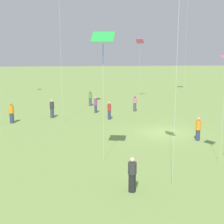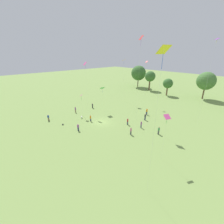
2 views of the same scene
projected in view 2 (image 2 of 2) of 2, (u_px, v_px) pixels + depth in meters
name	position (u px, v px, depth m)	size (l,w,h in m)	color
ground_plane	(102.00, 122.00, 39.53)	(240.00, 240.00, 0.00)	#7A994C
tree_0	(139.00, 73.00, 77.63)	(7.50, 7.50, 10.97)	brown
tree_1	(150.00, 77.00, 71.04)	(4.87, 4.87, 9.03)	brown
tree_2	(168.00, 84.00, 62.51)	(4.04, 4.04, 7.13)	brown
tree_3	(206.00, 81.00, 56.98)	(6.80, 6.80, 10.44)	brown
person_0	(75.00, 110.00, 45.57)	(0.36, 0.36, 1.82)	#847056
person_1	(147.00, 112.00, 43.95)	(0.52, 0.52, 1.90)	#333D5B
person_2	(145.00, 117.00, 40.41)	(0.59, 0.59, 1.82)	#333D5B
person_3	(48.00, 118.00, 40.18)	(0.52, 0.52, 1.69)	#847056
person_4	(93.00, 106.00, 49.16)	(0.52, 0.52, 1.69)	#232328
person_5	(141.00, 124.00, 36.21)	(0.43, 0.43, 1.74)	#333D5B
person_6	(159.00, 131.00, 33.35)	(0.48, 0.48, 1.79)	#4C4C51
person_7	(128.00, 121.00, 37.86)	(0.48, 0.48, 1.73)	#333D5B
person_8	(91.00, 118.00, 39.74)	(0.51, 0.51, 1.76)	#333D5B
person_9	(78.00, 127.00, 34.90)	(0.44, 0.44, 1.73)	#333D5B
person_10	(131.00, 131.00, 33.20)	(0.53, 0.53, 1.72)	#4C4C51
kite_0	(81.00, 96.00, 41.58)	(1.00, 0.98, 6.27)	#E54C99
kite_1	(141.00, 41.00, 34.34)	(1.43, 1.28, 20.74)	red
kite_2	(163.00, 57.00, 13.89)	(1.14, 1.33, 17.73)	yellow
kite_3	(85.00, 65.00, 43.12)	(1.20, 0.90, 14.59)	#E54C99
kite_4	(124.00, 62.00, 52.76)	(1.39, 1.42, 14.89)	orange
kite_5	(167.00, 118.00, 23.20)	(1.14, 1.22, 8.14)	#E54C99
kite_6	(102.00, 88.00, 44.62)	(1.34, 1.45, 7.57)	green
kite_7	(215.00, 47.00, 31.95)	(1.06, 1.05, 19.95)	purple
kite_8	(146.00, 64.00, 50.25)	(0.90, 0.81, 14.48)	red
dog_0	(82.00, 117.00, 41.73)	(0.65, 0.70, 0.56)	silver
picnic_bag_0	(63.00, 124.00, 37.90)	(0.40, 0.42, 0.28)	#262628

